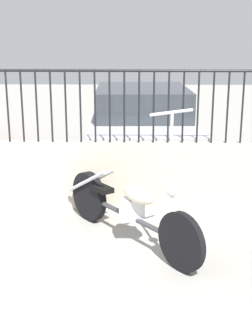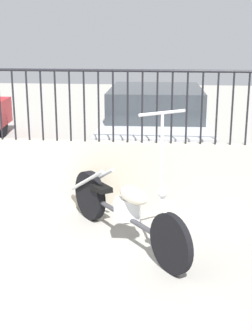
% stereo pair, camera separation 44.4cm
% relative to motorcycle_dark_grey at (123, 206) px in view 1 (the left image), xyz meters
% --- Properties ---
extents(motorcycle_dark_grey, '(1.55, 1.92, 1.57)m').
position_rel_motorcycle_dark_grey_xyz_m(motorcycle_dark_grey, '(0.00, 0.00, 0.00)').
color(motorcycle_dark_grey, black).
rests_on(motorcycle_dark_grey, ground_plane).
extents(car_silver, '(1.96, 4.59, 1.35)m').
position_rel_motorcycle_dark_grey_xyz_m(car_silver, '(0.23, 3.71, 0.29)').
color(car_silver, black).
rests_on(car_silver, ground_plane).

